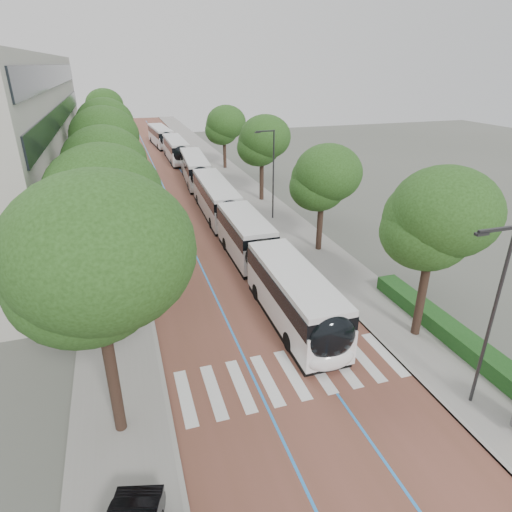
# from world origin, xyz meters

# --- Properties ---
(ground) EXTENTS (160.00, 160.00, 0.00)m
(ground) POSITION_xyz_m (0.00, 0.00, 0.00)
(ground) COLOR #51544C
(ground) RESTS_ON ground
(road) EXTENTS (11.00, 140.00, 0.02)m
(road) POSITION_xyz_m (0.00, 40.00, 0.01)
(road) COLOR brown
(road) RESTS_ON ground
(sidewalk_left) EXTENTS (4.00, 140.00, 0.12)m
(sidewalk_left) POSITION_xyz_m (-7.50, 40.00, 0.06)
(sidewalk_left) COLOR gray
(sidewalk_left) RESTS_ON ground
(sidewalk_right) EXTENTS (4.00, 140.00, 0.12)m
(sidewalk_right) POSITION_xyz_m (7.50, 40.00, 0.06)
(sidewalk_right) COLOR gray
(sidewalk_right) RESTS_ON ground
(kerb_left) EXTENTS (0.20, 140.00, 0.14)m
(kerb_left) POSITION_xyz_m (-5.60, 40.00, 0.06)
(kerb_left) COLOR gray
(kerb_left) RESTS_ON ground
(kerb_right) EXTENTS (0.20, 140.00, 0.14)m
(kerb_right) POSITION_xyz_m (5.60, 40.00, 0.06)
(kerb_right) COLOR gray
(kerb_right) RESTS_ON ground
(zebra_crossing) EXTENTS (10.55, 3.60, 0.01)m
(zebra_crossing) POSITION_xyz_m (0.20, 1.00, 0.03)
(zebra_crossing) COLOR silver
(zebra_crossing) RESTS_ON ground
(lane_line_left) EXTENTS (0.12, 126.00, 0.01)m
(lane_line_left) POSITION_xyz_m (-1.60, 40.00, 0.02)
(lane_line_left) COLOR #2A7FD5
(lane_line_left) RESTS_ON road
(lane_line_right) EXTENTS (0.12, 126.00, 0.01)m
(lane_line_right) POSITION_xyz_m (1.60, 40.00, 0.02)
(lane_line_right) COLOR #2A7FD5
(lane_line_right) RESTS_ON road
(hedge) EXTENTS (1.20, 14.00, 0.80)m
(hedge) POSITION_xyz_m (9.10, 0.00, 0.52)
(hedge) COLOR #164116
(hedge) RESTS_ON sidewalk_right
(streetlight_near) EXTENTS (1.82, 0.20, 8.00)m
(streetlight_near) POSITION_xyz_m (6.62, -3.00, 4.82)
(streetlight_near) COLOR #2D2D30
(streetlight_near) RESTS_ON sidewalk_right
(streetlight_far) EXTENTS (1.82, 0.20, 8.00)m
(streetlight_far) POSITION_xyz_m (6.62, 22.00, 4.82)
(streetlight_far) COLOR #2D2D30
(streetlight_far) RESTS_ON sidewalk_right
(lamp_post_left) EXTENTS (0.14, 0.14, 8.00)m
(lamp_post_left) POSITION_xyz_m (-6.10, 8.00, 4.12)
(lamp_post_left) COLOR #2D2D30
(lamp_post_left) RESTS_ON sidewalk_left
(trees_left) EXTENTS (6.37, 60.72, 9.82)m
(trees_left) POSITION_xyz_m (-7.50, 23.77, 6.81)
(trees_left) COLOR black
(trees_left) RESTS_ON ground
(trees_right) EXTENTS (5.23, 47.16, 8.52)m
(trees_right) POSITION_xyz_m (7.70, 22.69, 5.84)
(trees_right) COLOR black
(trees_right) RESTS_ON ground
(lead_bus) EXTENTS (2.63, 18.41, 3.20)m
(lead_bus) POSITION_xyz_m (1.93, 8.93, 1.63)
(lead_bus) COLOR black
(lead_bus) RESTS_ON ground
(bus_queued_0) EXTENTS (2.88, 12.47, 3.20)m
(bus_queued_0) POSITION_xyz_m (2.04, 24.42, 1.62)
(bus_queued_0) COLOR white
(bus_queued_0) RESTS_ON ground
(bus_queued_1) EXTENTS (3.34, 12.54, 3.20)m
(bus_queued_1) POSITION_xyz_m (2.40, 37.42, 1.62)
(bus_queued_1) COLOR white
(bus_queued_1) RESTS_ON ground
(bus_queued_2) EXTENTS (2.58, 12.41, 3.20)m
(bus_queued_2) POSITION_xyz_m (2.04, 50.93, 1.62)
(bus_queued_2) COLOR white
(bus_queued_2) RESTS_ON ground
(bus_queued_3) EXTENTS (3.27, 12.53, 3.20)m
(bus_queued_3) POSITION_xyz_m (1.35, 64.65, 1.62)
(bus_queued_3) COLOR white
(bus_queued_3) RESTS_ON ground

